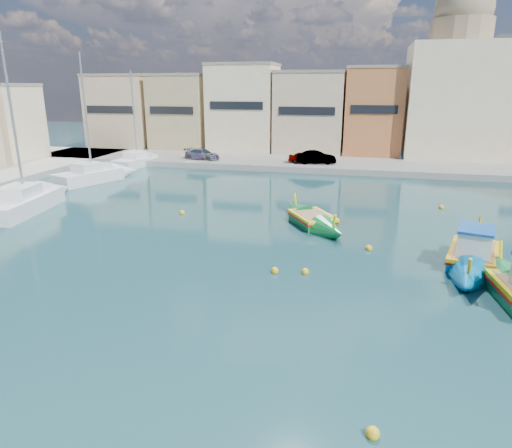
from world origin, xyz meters
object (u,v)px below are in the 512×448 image
(luzzu_green, at_px, (312,221))
(yacht_mid, at_px, (38,198))
(yacht_midnorth, at_px, (105,174))
(luzzu_turquoise_cabin, at_px, (473,257))
(yacht_north, at_px, (144,160))
(church_block, at_px, (455,84))

(luzzu_green, bearing_deg, yacht_mid, 179.04)
(yacht_midnorth, bearing_deg, luzzu_green, -25.71)
(luzzu_green, distance_m, yacht_midnorth, 22.43)
(luzzu_turquoise_cabin, relative_size, luzzu_green, 1.29)
(luzzu_green, bearing_deg, yacht_midnorth, 154.29)
(yacht_north, bearing_deg, luzzu_green, -41.72)
(church_block, height_order, yacht_north, church_block)
(yacht_midnorth, height_order, yacht_mid, yacht_mid)
(church_block, distance_m, yacht_north, 35.14)
(luzzu_turquoise_cabin, height_order, yacht_midnorth, yacht_midnorth)
(yacht_mid, bearing_deg, luzzu_green, -0.96)
(yacht_north, height_order, yacht_mid, yacht_mid)
(church_block, distance_m, luzzu_green, 32.28)
(church_block, xyz_separation_m, yacht_north, (-32.60, -10.43, -7.99))
(church_block, height_order, yacht_mid, church_block)
(yacht_north, distance_m, yacht_midnorth, 8.74)
(luzzu_green, distance_m, yacht_north, 27.73)
(yacht_north, height_order, yacht_midnorth, yacht_midnorth)
(luzzu_turquoise_cabin, relative_size, yacht_mid, 0.78)
(church_block, xyz_separation_m, yacht_midnorth, (-32.10, -19.16, -7.94))
(church_block, bearing_deg, yacht_north, -162.26)
(luzzu_turquoise_cabin, bearing_deg, luzzu_green, 150.84)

